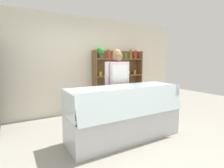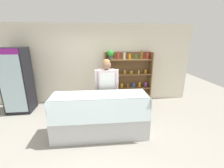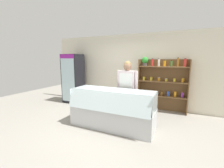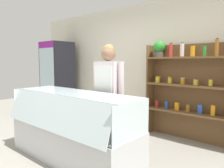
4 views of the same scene
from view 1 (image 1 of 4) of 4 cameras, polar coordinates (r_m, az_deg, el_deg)
The scene contains 5 objects.
ground_plane at distance 3.54m, azimuth 1.81°, elevation -17.25°, with size 12.00×12.00×0.00m, color gray.
back_wall at distance 5.05m, azimuth -10.44°, elevation 5.98°, with size 6.80×0.10×2.70m, color silver.
shelving_unit at distance 5.37m, azimuth 1.49°, elevation 2.85°, with size 1.63×0.29×1.86m.
deli_display_case at distance 3.44m, azimuth 4.06°, elevation -12.36°, with size 2.19×0.81×1.01m.
shop_clerk at distance 3.86m, azimuth 1.78°, elevation 0.90°, with size 0.62×0.25×1.73m.
Camera 1 is at (-1.69, -2.72, 1.49)m, focal length 28.00 mm.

